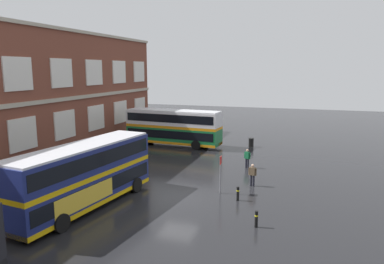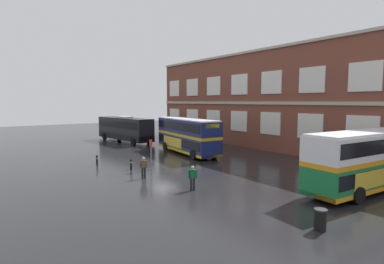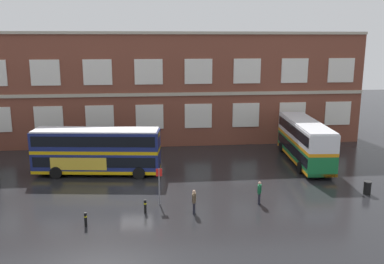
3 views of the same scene
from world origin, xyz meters
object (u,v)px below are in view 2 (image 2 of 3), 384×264
Objects in this scene: waiting_passenger at (193,177)px; safety_bollard_west at (97,160)px; second_passenger at (144,167)px; station_litter_bin at (320,220)px; bus_stand_flag at (151,152)px; touring_coach at (125,129)px; safety_bollard_east at (131,164)px; double_decker_middle at (369,159)px; double_decker_near at (187,135)px.

waiting_passenger is 1.79× the size of safety_bollard_west.
safety_bollard_west is (-7.12, -1.33, -0.44)m from second_passenger.
station_litter_bin is 21.14m from safety_bollard_west.
bus_stand_flag is 5.89m from safety_bollard_west.
second_passenger reaches higher than station_litter_bin.
touring_coach is 7.19× the size of second_passenger.
safety_bollard_east is at bearing -173.91° from station_litter_bin.
touring_coach is 23.35m from second_passenger.
double_decker_middle reaches higher than station_litter_bin.
bus_stand_flag reaches higher than station_litter_bin.
second_passenger is at bearing -39.31° from bus_stand_flag.
touring_coach reaches higher than second_passenger.
touring_coach is 4.52× the size of bus_stand_flag.
double_decker_middle reaches higher than second_passenger.
safety_bollard_west is at bearing -147.19° from double_decker_middle.
safety_bollard_west and safety_bollard_east have the same top height.
safety_bollard_east is (-1.02, -1.45, -1.14)m from bus_stand_flag.
bus_stand_flag is (19.62, -6.01, -0.27)m from touring_coach.
double_decker_near is 19.52m from double_decker_middle.
waiting_passenger is at bearing 5.38° from safety_bollard_east.
second_passenger reaches higher than safety_bollard_east.
station_litter_bin is at bearing 9.79° from safety_bollard_west.
double_decker_near is 10.06m from safety_bollard_east.
waiting_passenger is (26.84, -6.69, -0.98)m from touring_coach.
safety_bollard_west is at bearing -31.93° from touring_coach.
safety_bollard_east is (-8.24, -0.78, -0.44)m from waiting_passenger.
double_decker_near is at bearing 128.78° from second_passenger.
double_decker_near is 11.82× the size of safety_bollard_west.
touring_coach is 20.10m from safety_bollard_east.
double_decker_middle is 9.00m from station_litter_bin.
station_litter_bin is at bearing 9.38° from second_passenger.
bus_stand_flag is 2.11m from safety_bollard_east.
safety_bollard_east is (18.61, -7.47, -1.42)m from touring_coach.
safety_bollard_east is (-15.23, -10.48, -1.66)m from double_decker_middle.
station_litter_bin reaches higher than safety_bollard_west.
safety_bollard_west is at bearing -170.21° from station_litter_bin.
double_decker_middle is 18.56m from safety_bollard_east.
double_decker_near is 4.16× the size of bus_stand_flag.
double_decker_middle is 11.75× the size of safety_bollard_east.
waiting_passenger is 8.89m from station_litter_bin.
double_decker_near is at bearing -175.60° from double_decker_middle.
station_litter_bin is (8.82, 1.04, -0.41)m from waiting_passenger.
double_decker_near reaches higher than safety_bollard_west.
second_passenger is 0.63× the size of bus_stand_flag.
double_decker_middle is 11.75× the size of safety_bollard_west.
safety_bollard_west is (-19.01, -12.25, -1.66)m from double_decker_middle.
double_decker_middle is 12.02m from waiting_passenger.
waiting_passenger is 0.63× the size of bus_stand_flag.
waiting_passenger is at bearing -14.00° from touring_coach.
double_decker_middle is at bearing 101.91° from station_litter_bin.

